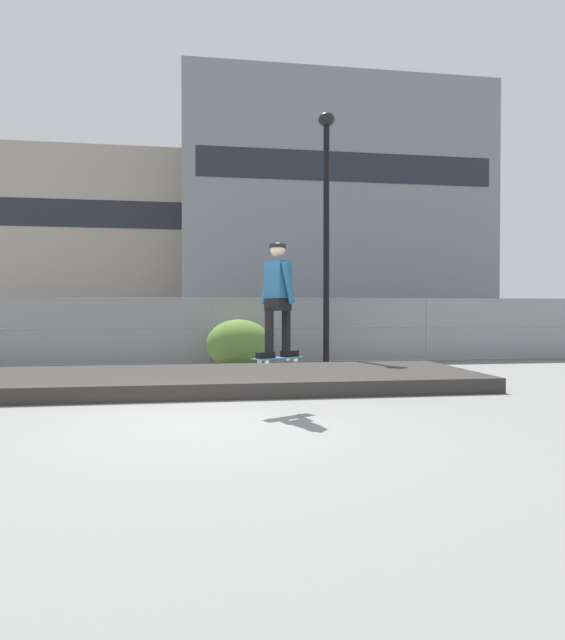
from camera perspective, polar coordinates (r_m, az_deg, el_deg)
ground_plane at (r=6.99m, az=-7.54°, el=-11.17°), size 120.00×120.00×0.00m
gravel_berm at (r=10.34m, az=-7.83°, el=-6.44°), size 10.37×3.37×0.28m
skateboard at (r=7.54m, az=-0.52°, el=-4.20°), size 0.80×0.57×0.07m
skater at (r=7.52m, az=-0.52°, el=2.97°), size 0.68×0.62×1.65m
chain_fence at (r=14.33m, az=-8.00°, el=-1.19°), size 25.08×0.06×1.85m
street_lamp at (r=14.10m, az=4.81°, el=12.02°), size 0.44×0.44×6.70m
parked_car_near at (r=16.81m, az=-15.09°, el=-1.22°), size 4.51×2.16×1.66m
parked_car_mid at (r=17.85m, az=6.48°, el=-1.07°), size 4.55×2.26×1.66m
parked_car_far at (r=20.02m, az=23.48°, el=-0.92°), size 4.54×2.24×1.66m
library_building at (r=57.35m, az=-17.62°, el=7.74°), size 26.28×14.17×16.56m
office_block at (r=53.12m, az=4.86°, el=11.31°), size 27.69×15.87×22.03m
shrub_center at (r=13.24m, az=-4.80°, el=-2.66°), size 1.64×1.34×1.26m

